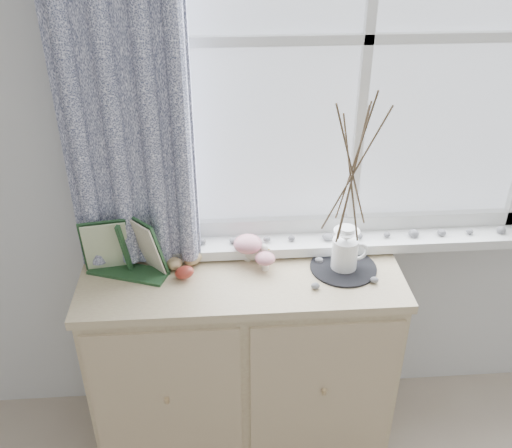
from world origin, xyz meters
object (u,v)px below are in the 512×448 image
sideboard (243,360)px  twig_pitcher (353,167)px  toadstool_cluster (252,248)px  botanical_book (124,251)px

sideboard → twig_pitcher: bearing=3.2°
toadstool_cluster → twig_pitcher: (0.34, -0.07, 0.36)m
botanical_book → toadstool_cluster: size_ratio=2.10×
botanical_book → toadstool_cluster: bearing=28.1°
sideboard → twig_pitcher: (0.39, 0.02, 0.85)m
botanical_book → twig_pitcher: (0.81, 0.00, 0.30)m
toadstool_cluster → twig_pitcher: 0.50m
sideboard → twig_pitcher: size_ratio=1.63×
twig_pitcher → toadstool_cluster: bearing=159.3°
sideboard → twig_pitcher: 0.93m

